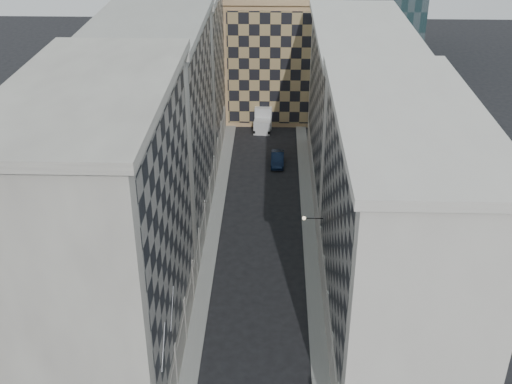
# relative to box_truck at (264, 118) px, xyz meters

# --- Properties ---
(sidewalk_west) EXTENTS (1.50, 100.00, 0.15)m
(sidewalk_west) POSITION_rel_box_truck_xyz_m (-4.91, -31.06, -1.38)
(sidewalk_west) COLOR gray
(sidewalk_west) RESTS_ON ground
(sidewalk_east) EXTENTS (1.50, 100.00, 0.15)m
(sidewalk_east) POSITION_rel_box_truck_xyz_m (5.59, -31.06, -1.38)
(sidewalk_east) COLOR gray
(sidewalk_east) RESTS_ON ground
(bldg_left_a) EXTENTS (10.80, 22.80, 23.70)m
(bldg_left_a) POSITION_rel_box_truck_xyz_m (-10.55, -50.06, 10.36)
(bldg_left_a) COLOR gray
(bldg_left_a) RESTS_ON ground
(bldg_left_b) EXTENTS (10.80, 22.80, 22.70)m
(bldg_left_b) POSITION_rel_box_truck_xyz_m (-10.54, -28.06, 9.87)
(bldg_left_b) COLOR #9A988F
(bldg_left_b) RESTS_ON ground
(bldg_left_c) EXTENTS (10.80, 22.80, 21.70)m
(bldg_left_c) POSITION_rel_box_truck_xyz_m (-10.54, -6.06, 9.37)
(bldg_left_c) COLOR gray
(bldg_left_c) RESTS_ON ground
(bldg_right_a) EXTENTS (10.80, 26.80, 20.70)m
(bldg_right_a) POSITION_rel_box_truck_xyz_m (11.21, -46.06, 8.86)
(bldg_right_a) COLOR beige
(bldg_right_a) RESTS_ON ground
(bldg_right_b) EXTENTS (10.80, 28.80, 19.70)m
(bldg_right_b) POSITION_rel_box_truck_xyz_m (11.23, -19.06, 8.39)
(bldg_right_b) COLOR beige
(bldg_right_b) RESTS_ON ground
(tan_block) EXTENTS (16.80, 14.80, 18.80)m
(tan_block) POSITION_rel_box_truck_xyz_m (2.34, 6.84, 7.98)
(tan_block) COLOR tan
(tan_block) RESTS_ON ground
(flagpoles_left) EXTENTS (0.10, 6.33, 2.33)m
(flagpoles_left) POSITION_rel_box_truck_xyz_m (-5.56, -55.06, 6.54)
(flagpoles_left) COLOR gray
(flagpoles_left) RESTS_ON ground
(bracket_lamp) EXTENTS (1.98, 0.36, 0.36)m
(bracket_lamp) POSITION_rel_box_truck_xyz_m (4.71, -37.06, 4.74)
(bracket_lamp) COLOR black
(bracket_lamp) RESTS_ON ground
(box_truck) EXTENTS (2.92, 6.27, 3.35)m
(box_truck) POSITION_rel_box_truck_xyz_m (0.00, 0.00, 0.00)
(box_truck) COLOR silver
(box_truck) RESTS_ON ground
(dark_car) EXTENTS (1.73, 4.80, 1.57)m
(dark_car) POSITION_rel_box_truck_xyz_m (2.09, -12.77, -0.67)
(dark_car) COLOR #0F1D38
(dark_car) RESTS_ON ground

